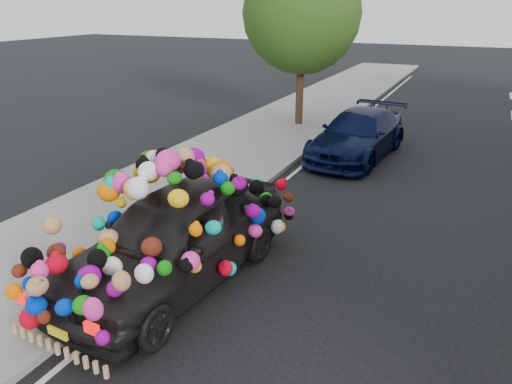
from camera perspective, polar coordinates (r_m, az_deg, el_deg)
ground at (r=9.45m, az=6.55°, el=-7.15°), size 100.00×100.00×0.00m
sidewalk at (r=11.35m, az=-14.46°, el=-2.39°), size 4.00×60.00×0.12m
kerb at (r=10.30m, az=-5.94°, el=-4.25°), size 0.15×60.00×0.13m
tree_near_sidewalk at (r=18.57m, az=5.28°, el=19.65°), size 4.20×4.20×6.13m
plush_art_car at (r=8.17m, az=-9.39°, el=-2.89°), size 2.71×5.13×2.27m
navy_sedan at (r=15.36m, az=11.56°, el=6.45°), size 2.36×4.88×1.37m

